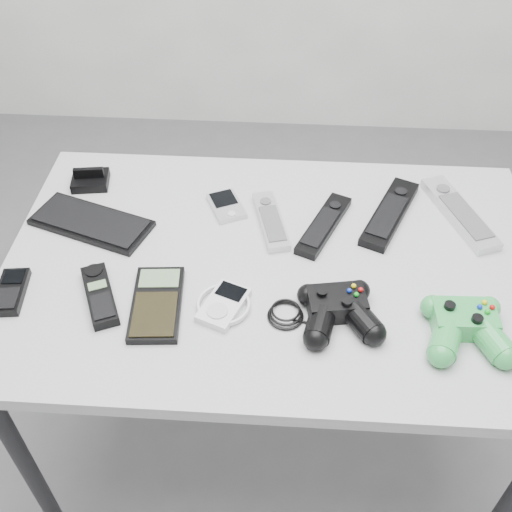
# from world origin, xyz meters

# --- Properties ---
(floor) EXTENTS (3.50, 3.50, 0.00)m
(floor) POSITION_xyz_m (0.00, 0.00, 0.00)
(floor) COLOR slate
(floor) RESTS_ON ground
(desk) EXTENTS (1.10, 0.71, 0.74)m
(desk) POSITION_xyz_m (0.01, 0.03, 0.67)
(desk) COLOR #A2A2A5
(desk) RESTS_ON floor
(pda_keyboard) EXTENTS (0.28, 0.19, 0.02)m
(pda_keyboard) POSITION_xyz_m (-0.40, 0.12, 0.75)
(pda_keyboard) COLOR black
(pda_keyboard) RESTS_ON desk
(dock_bracket) EXTENTS (0.09, 0.08, 0.04)m
(dock_bracket) POSITION_xyz_m (-0.44, 0.26, 0.76)
(dock_bracket) COLOR black
(dock_bracket) RESTS_ON desk
(pda) EXTENTS (0.10, 0.12, 0.02)m
(pda) POSITION_xyz_m (-0.11, 0.19, 0.75)
(pda) COLOR #B8B7BF
(pda) RESTS_ON desk
(remote_silver_a) EXTENTS (0.09, 0.19, 0.02)m
(remote_silver_a) POSITION_xyz_m (-0.01, 0.15, 0.75)
(remote_silver_a) COLOR #B8B7BF
(remote_silver_a) RESTS_ON desk
(remote_black_a) EXTENTS (0.13, 0.21, 0.02)m
(remote_black_a) POSITION_xyz_m (0.10, 0.14, 0.75)
(remote_black_a) COLOR black
(remote_black_a) RESTS_ON desk
(remote_black_b) EXTENTS (0.15, 0.24, 0.02)m
(remote_black_b) POSITION_xyz_m (0.25, 0.19, 0.75)
(remote_black_b) COLOR black
(remote_black_b) RESTS_ON desk
(remote_silver_b) EXTENTS (0.14, 0.25, 0.02)m
(remote_silver_b) POSITION_xyz_m (0.40, 0.20, 0.75)
(remote_silver_b) COLOR #BBBAC1
(remote_silver_b) RESTS_ON desk
(mobile_phone) EXTENTS (0.06, 0.12, 0.02)m
(mobile_phone) POSITION_xyz_m (-0.50, -0.09, 0.75)
(mobile_phone) COLOR black
(mobile_phone) RESTS_ON desk
(cordless_handset) EXTENTS (0.11, 0.16, 0.02)m
(cordless_handset) POSITION_xyz_m (-0.32, -0.09, 0.75)
(cordless_handset) COLOR black
(cordless_handset) RESTS_ON desk
(calculator) EXTENTS (0.11, 0.19, 0.02)m
(calculator) POSITION_xyz_m (-0.21, -0.10, 0.75)
(calculator) COLOR black
(calculator) RESTS_ON desk
(mp3_player) EXTENTS (0.14, 0.14, 0.02)m
(mp3_player) POSITION_xyz_m (-0.09, -0.10, 0.75)
(mp3_player) COLOR silver
(mp3_player) RESTS_ON desk
(controller_black) EXTENTS (0.28, 0.20, 0.05)m
(controller_black) POSITION_xyz_m (0.13, -0.11, 0.76)
(controller_black) COLOR black
(controller_black) RESTS_ON desk
(controller_green) EXTENTS (0.16, 0.17, 0.05)m
(controller_green) POSITION_xyz_m (0.35, -0.13, 0.77)
(controller_green) COLOR green
(controller_green) RESTS_ON desk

